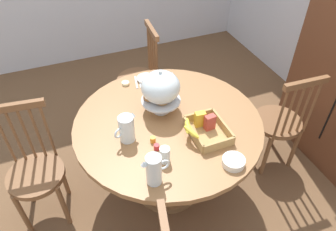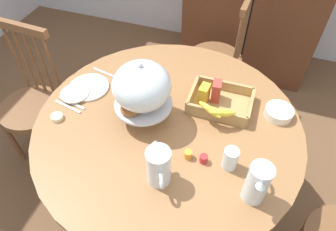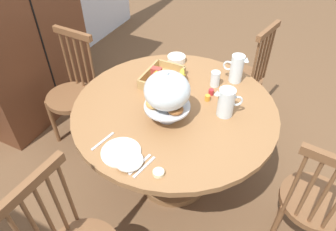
# 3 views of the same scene
# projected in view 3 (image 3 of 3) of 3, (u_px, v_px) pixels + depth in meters

# --- Properties ---
(ground_plane) EXTENTS (10.00, 10.00, 0.00)m
(ground_plane) POSITION_uv_depth(u_px,v_px,m) (166.00, 167.00, 2.55)
(ground_plane) COLOR brown
(wooden_armoire) EXTENTS (1.18, 0.60, 1.96)m
(wooden_armoire) POSITION_uv_depth(u_px,v_px,m) (9.00, 13.00, 2.49)
(wooden_armoire) COLOR brown
(wooden_armoire) RESTS_ON ground_plane
(dining_table) EXTENTS (1.32, 1.32, 0.74)m
(dining_table) POSITION_uv_depth(u_px,v_px,m) (174.00, 128.00, 2.11)
(dining_table) COLOR olive
(dining_table) RESTS_ON ground_plane
(windsor_chair_near_window) EXTENTS (0.41, 0.41, 0.97)m
(windsor_chair_near_window) POSITION_uv_depth(u_px,v_px,m) (242.00, 79.00, 2.72)
(windsor_chair_near_window) COLOR brown
(windsor_chair_near_window) RESTS_ON ground_plane
(windsor_chair_by_cabinet) EXTENTS (0.40, 0.40, 0.97)m
(windsor_chair_by_cabinet) POSITION_uv_depth(u_px,v_px,m) (73.00, 96.00, 2.54)
(windsor_chair_by_cabinet) COLOR brown
(windsor_chair_by_cabinet) RESTS_ON ground_plane
(windsor_chair_far_side) EXTENTS (0.40, 0.40, 0.97)m
(windsor_chair_far_side) POSITION_uv_depth(u_px,v_px,m) (314.00, 204.00, 1.77)
(windsor_chair_far_side) COLOR brown
(windsor_chair_far_side) RESTS_ON ground_plane
(pastry_stand_with_dome) EXTENTS (0.28, 0.28, 0.34)m
(pastry_stand_with_dome) POSITION_uv_depth(u_px,v_px,m) (167.00, 92.00, 1.76)
(pastry_stand_with_dome) COLOR silver
(pastry_stand_with_dome) RESTS_ON dining_table
(orange_juice_pitcher) EXTENTS (0.11, 0.17, 0.19)m
(orange_juice_pitcher) POSITION_uv_depth(u_px,v_px,m) (226.00, 104.00, 1.87)
(orange_juice_pitcher) COLOR silver
(orange_juice_pitcher) RESTS_ON dining_table
(milk_pitcher) EXTENTS (0.09, 0.17, 0.20)m
(milk_pitcher) POSITION_uv_depth(u_px,v_px,m) (236.00, 70.00, 2.14)
(milk_pitcher) COLOR silver
(milk_pitcher) RESTS_ON dining_table
(cereal_basket) EXTENTS (0.32, 0.30, 0.12)m
(cereal_basket) POSITION_uv_depth(u_px,v_px,m) (164.00, 78.00, 2.15)
(cereal_basket) COLOR tan
(cereal_basket) RESTS_ON dining_table
(china_plate_large) EXTENTS (0.22, 0.22, 0.01)m
(china_plate_large) POSITION_uv_depth(u_px,v_px,m) (121.00, 152.00, 1.68)
(china_plate_large) COLOR white
(china_plate_large) RESTS_ON dining_table
(china_plate_small) EXTENTS (0.15, 0.15, 0.01)m
(china_plate_small) POSITION_uv_depth(u_px,v_px,m) (129.00, 161.00, 1.62)
(china_plate_small) COLOR white
(china_plate_small) RESTS_ON china_plate_large
(cereal_bowl) EXTENTS (0.14, 0.14, 0.04)m
(cereal_bowl) POSITION_uv_depth(u_px,v_px,m) (176.00, 59.00, 2.38)
(cereal_bowl) COLOR white
(cereal_bowl) RESTS_ON dining_table
(drinking_glass) EXTENTS (0.06, 0.06, 0.11)m
(drinking_glass) POSITION_uv_depth(u_px,v_px,m) (215.00, 79.00, 2.12)
(drinking_glass) COLOR silver
(drinking_glass) RESTS_ON dining_table
(butter_dish) EXTENTS (0.06, 0.06, 0.02)m
(butter_dish) POSITION_uv_depth(u_px,v_px,m) (159.00, 173.00, 1.56)
(butter_dish) COLOR beige
(butter_dish) RESTS_ON dining_table
(jam_jar_strawberry) EXTENTS (0.04, 0.04, 0.04)m
(jam_jar_strawberry) POSITION_uv_depth(u_px,v_px,m) (211.00, 92.00, 2.06)
(jam_jar_strawberry) COLOR #B7282D
(jam_jar_strawberry) RESTS_ON dining_table
(jam_jar_apricot) EXTENTS (0.04, 0.04, 0.04)m
(jam_jar_apricot) POSITION_uv_depth(u_px,v_px,m) (207.00, 98.00, 2.02)
(jam_jar_apricot) COLOR orange
(jam_jar_apricot) RESTS_ON dining_table
(table_knife) EXTENTS (0.17, 0.05, 0.01)m
(table_knife) POSITION_uv_depth(u_px,v_px,m) (140.00, 164.00, 1.61)
(table_knife) COLOR silver
(table_knife) RESTS_ON dining_table
(dinner_fork) EXTENTS (0.17, 0.05, 0.01)m
(dinner_fork) POSITION_uv_depth(u_px,v_px,m) (144.00, 167.00, 1.60)
(dinner_fork) COLOR silver
(dinner_fork) RESTS_ON dining_table
(soup_spoon) EXTENTS (0.17, 0.05, 0.01)m
(soup_spoon) POSITION_uv_depth(u_px,v_px,m) (103.00, 141.00, 1.74)
(soup_spoon) COLOR silver
(soup_spoon) RESTS_ON dining_table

